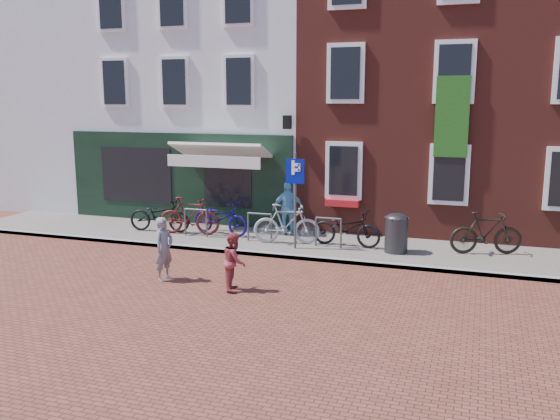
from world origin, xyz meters
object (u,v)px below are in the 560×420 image
(cafe_person, at_px, (288,208))
(bicycle_2, at_px, (220,218))
(bicycle_1, at_px, (189,216))
(bicycle_3, at_px, (287,224))
(bicycle_0, at_px, (160,215))
(bicycle_5, at_px, (486,233))
(bicycle_4, at_px, (346,228))
(woman, at_px, (164,249))
(litter_bin, at_px, (396,231))
(parking_sign, at_px, (295,186))
(boy, at_px, (234,261))

(cafe_person, height_order, bicycle_2, cafe_person)
(cafe_person, bearing_deg, bicycle_1, -8.64)
(bicycle_2, distance_m, bicycle_3, 2.27)
(bicycle_0, bearing_deg, bicycle_5, -93.65)
(cafe_person, bearing_deg, bicycle_4, 132.05)
(woman, xyz_separation_m, bicycle_0, (-2.45, 4.04, -0.13))
(litter_bin, relative_size, parking_sign, 0.43)
(boy, relative_size, bicycle_3, 0.69)
(bicycle_1, relative_size, bicycle_5, 1.00)
(boy, bearing_deg, bicycle_2, 10.08)
(bicycle_5, bearing_deg, boy, 114.27)
(litter_bin, relative_size, boy, 0.87)
(woman, bearing_deg, bicycle_4, -28.63)
(woman, distance_m, bicycle_4, 5.26)
(boy, bearing_deg, bicycle_3, -16.02)
(litter_bin, height_order, bicycle_2, litter_bin)
(bicycle_3, xyz_separation_m, bicycle_4, (1.64, 0.25, -0.06))
(woman, relative_size, bicycle_1, 0.79)
(bicycle_0, relative_size, bicycle_2, 1.00)
(bicycle_2, bearing_deg, boy, -139.59)
(cafe_person, bearing_deg, litter_bin, 137.08)
(bicycle_3, bearing_deg, woman, 143.69)
(litter_bin, distance_m, bicycle_0, 7.17)
(bicycle_4, bearing_deg, bicycle_3, 102.71)
(woman, height_order, bicycle_5, woman)
(bicycle_2, bearing_deg, woman, -160.18)
(parking_sign, height_order, bicycle_0, parking_sign)
(bicycle_5, bearing_deg, bicycle_3, 79.02)
(bicycle_2, distance_m, bicycle_4, 3.87)
(woman, distance_m, bicycle_5, 8.23)
(bicycle_1, bearing_deg, cafe_person, -80.63)
(parking_sign, bearing_deg, bicycle_5, 12.06)
(bicycle_1, distance_m, bicycle_4, 4.74)
(parking_sign, relative_size, bicycle_3, 1.39)
(parking_sign, relative_size, bicycle_0, 1.35)
(boy, height_order, bicycle_1, boy)
(bicycle_4, bearing_deg, bicycle_0, 94.56)
(cafe_person, distance_m, bicycle_2, 2.03)
(bicycle_2, bearing_deg, bicycle_0, 110.15)
(woman, height_order, bicycle_4, woman)
(bicycle_1, relative_size, bicycle_4, 0.97)
(boy, xyz_separation_m, bicycle_3, (-0.12, 3.98, 0.02))
(bicycle_4, bearing_deg, boy, 164.38)
(bicycle_0, distance_m, bicycle_4, 5.77)
(woman, bearing_deg, bicycle_5, -47.07)
(boy, xyz_separation_m, bicycle_1, (-3.22, 4.14, 0.02))
(bicycle_5, bearing_deg, bicycle_0, 75.01)
(parking_sign, distance_m, boy, 3.71)
(bicycle_1, bearing_deg, bicycle_0, 79.51)
(boy, xyz_separation_m, bicycle_0, (-4.25, 4.19, -0.04))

